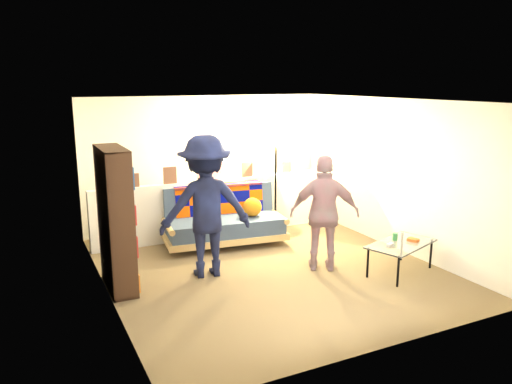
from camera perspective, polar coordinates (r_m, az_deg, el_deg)
ground at (r=7.34m, az=1.39°, el=-8.64°), size 5.00×5.00×0.00m
room_shell at (r=7.33m, az=-0.25°, el=4.85°), size 4.60×5.05×2.45m
half_wall_ledge at (r=8.75m, az=-4.03°, el=-1.70°), size 4.45×0.15×1.00m
ledge_decor at (r=8.51m, az=-5.46°, el=2.52°), size 2.97×0.02×0.45m
futon_sofa at (r=8.30m, az=-3.62°, el=-3.25°), size 2.07×1.17×0.85m
bookshelf at (r=6.65m, az=-15.74°, el=-3.56°), size 0.31×0.93×1.85m
coffee_table at (r=7.32m, az=16.25°, el=-5.82°), size 1.18×0.89×0.54m
floor_lamp at (r=8.81m, az=2.28°, el=2.77°), size 0.34×0.30×1.63m
person_left at (r=6.85m, az=-5.77°, el=-1.68°), size 1.36×0.91×1.96m
person_right at (r=7.10m, az=7.84°, el=-2.45°), size 1.04×0.84×1.66m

